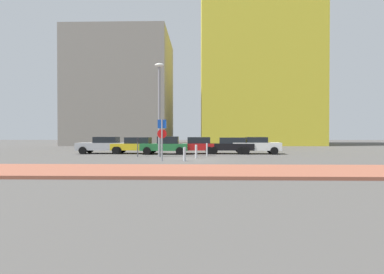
{
  "coord_description": "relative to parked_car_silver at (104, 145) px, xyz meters",
  "views": [
    {
      "loc": [
        0.83,
        -19.3,
        1.75
      ],
      "look_at": [
        0.31,
        2.93,
        1.48
      ],
      "focal_mm": 27.02,
      "sensor_mm": 36.0,
      "label": 1
    }
  ],
  "objects": [
    {
      "name": "parked_car_green",
      "position": [
        5.46,
        -0.63,
        -0.0
      ],
      "size": [
        3.99,
        1.97,
        1.5
      ],
      "color": "#237238",
      "rests_on": "ground"
    },
    {
      "name": "parked_car_black",
      "position": [
        10.89,
        -0.06,
        -0.01
      ],
      "size": [
        4.57,
        2.16,
        1.41
      ],
      "color": "black",
      "rests_on": "ground"
    },
    {
      "name": "parked_car_silver",
      "position": [
        0.0,
        0.0,
        0.0
      ],
      "size": [
        4.43,
        2.17,
        1.46
      ],
      "color": "#B7BABF",
      "rests_on": "ground"
    },
    {
      "name": "parked_car_white",
      "position": [
        13.25,
        -0.18,
        -0.01
      ],
      "size": [
        4.13,
        2.08,
        1.45
      ],
      "color": "white",
      "rests_on": "ground"
    },
    {
      "name": "traffic_bollard_far",
      "position": [
        8.93,
        -2.94,
        -0.25
      ],
      "size": [
        0.12,
        0.12,
        1.01
      ],
      "primitive_type": "cylinder",
      "color": "#B7B7BC",
      "rests_on": "ground"
    },
    {
      "name": "building_under_construction",
      "position": [
        -3.95,
        21.54,
        7.9
      ],
      "size": [
        14.99,
        13.55,
        17.3
      ],
      "primitive_type": "cube",
      "color": "gray",
      "rests_on": "ground"
    },
    {
      "name": "building_colorful_midrise",
      "position": [
        17.5,
        21.87,
        14.71
      ],
      "size": [
        17.56,
        13.64,
        30.92
      ],
      "primitive_type": "cube",
      "color": "gold",
      "rests_on": "ground"
    },
    {
      "name": "traffic_bollard_near",
      "position": [
        8.12,
        -4.61,
        -0.28
      ],
      "size": [
        0.16,
        0.16,
        0.95
      ],
      "primitive_type": "cylinder",
      "color": "#B7B7BC",
      "rests_on": "ground"
    },
    {
      "name": "parking_meter",
      "position": [
        3.7,
        -3.5,
        0.17
      ],
      "size": [
        0.18,
        0.14,
        1.42
      ],
      "color": "#4C4C51",
      "rests_on": "ground"
    },
    {
      "name": "parked_car_red",
      "position": [
        8.18,
        -0.03,
        -0.01
      ],
      "size": [
        4.16,
        2.08,
        1.44
      ],
      "color": "red",
      "rests_on": "ground"
    },
    {
      "name": "street_lamp",
      "position": [
        5.31,
        -3.28,
        3.41
      ],
      "size": [
        0.7,
        0.36,
        7.08
      ],
      "color": "gray",
      "rests_on": "ground"
    },
    {
      "name": "parking_sign_post",
      "position": [
        5.96,
        -6.77,
        0.92
      ],
      "size": [
        0.6,
        0.1,
        2.67
      ],
      "color": "gray",
      "rests_on": "ground"
    },
    {
      "name": "ground_plane",
      "position": [
        7.48,
        -5.81,
        -0.75
      ],
      "size": [
        120.0,
        120.0,
        0.0
      ],
      "primitive_type": "plane",
      "color": "#4C4947"
    },
    {
      "name": "sidewalk_brick",
      "position": [
        7.48,
        -12.16,
        -0.68
      ],
      "size": [
        40.0,
        4.25,
        0.14
      ],
      "primitive_type": "cube",
      "color": "#93513D",
      "rests_on": "ground"
    },
    {
      "name": "traffic_bollard_mid",
      "position": [
        7.4,
        -6.88,
        -0.31
      ],
      "size": [
        0.18,
        0.18,
        0.88
      ],
      "primitive_type": "cylinder",
      "color": "#B7B7BC",
      "rests_on": "ground"
    },
    {
      "name": "parked_car_yellow",
      "position": [
        2.82,
        -0.08,
        -0.01
      ],
      "size": [
        4.25,
        2.0,
        1.42
      ],
      "color": "gold",
      "rests_on": "ground"
    }
  ]
}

